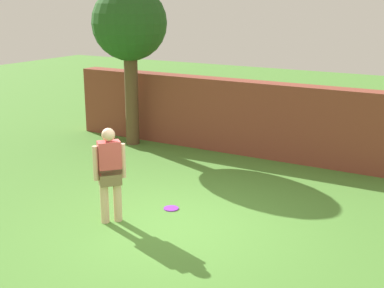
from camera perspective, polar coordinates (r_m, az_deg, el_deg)
ground_plane at (r=8.83m, az=-2.00°, el=-8.98°), size 40.00×40.00×0.00m
brick_wall at (r=13.06m, az=3.09°, el=3.18°), size 8.25×0.50×1.76m
tree at (r=13.38m, az=-6.72°, el=12.43°), size 1.84×1.84×3.97m
person at (r=8.85m, az=-8.80°, el=-2.86°), size 0.40×0.43×1.62m
frisbee_purple at (r=9.58m, az=-2.25°, el=-6.91°), size 0.27×0.27×0.02m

